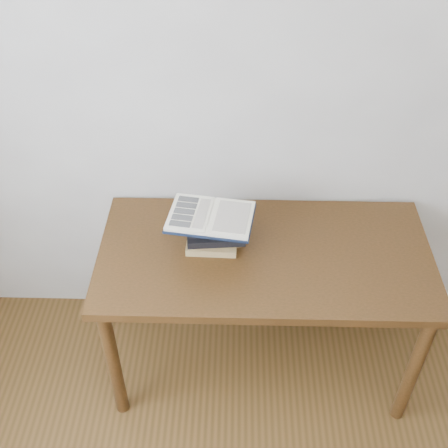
{
  "coord_description": "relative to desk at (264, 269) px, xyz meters",
  "views": [
    {
      "loc": [
        -0.22,
        -0.3,
        2.4
      ],
      "look_at": [
        -0.26,
        1.36,
        0.92
      ],
      "focal_mm": 45.0,
      "sensor_mm": 36.0,
      "label": 1
    }
  ],
  "objects": [
    {
      "name": "book_stack",
      "position": [
        -0.22,
        0.05,
        0.17
      ],
      "size": [
        0.27,
        0.2,
        0.15
      ],
      "color": "#A88256",
      "rests_on": "desk"
    },
    {
      "name": "desk",
      "position": [
        0.0,
        0.0,
        0.0
      ],
      "size": [
        1.4,
        0.7,
        0.75
      ],
      "color": "#4A2A12",
      "rests_on": "ground"
    },
    {
      "name": "open_book",
      "position": [
        -0.23,
        0.03,
        0.26
      ],
      "size": [
        0.37,
        0.28,
        0.03
      ],
      "rotation": [
        0.0,
        0.0,
        -0.15
      ],
      "color": "black",
      "rests_on": "book_stack"
    }
  ]
}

